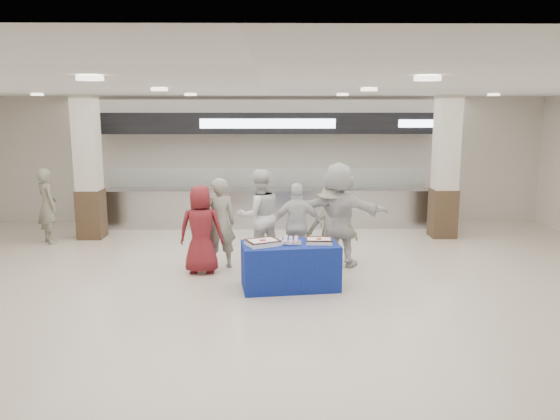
{
  "coord_description": "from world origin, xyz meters",
  "views": [
    {
      "loc": [
        0.12,
        -7.97,
        2.91
      ],
      "look_at": [
        0.24,
        1.6,
        1.12
      ],
      "focal_mm": 35.0,
      "sensor_mm": 36.0,
      "label": 1
    }
  ],
  "objects_px": {
    "sheet_cake_left": "(263,242)",
    "cupcake_tray": "(288,241)",
    "chef_tall": "(259,216)",
    "soldier_bg": "(47,206)",
    "civilian_white": "(338,214)",
    "civilian_maroon": "(201,229)",
    "display_table": "(290,266)",
    "sheet_cake_right": "(319,240)",
    "soldier_a": "(219,223)",
    "soldier_b": "(332,225)",
    "chef_short": "(297,225)"
  },
  "relations": [
    {
      "from": "display_table",
      "to": "civilian_white",
      "type": "bearing_deg",
      "value": 46.89
    },
    {
      "from": "chef_tall",
      "to": "soldier_bg",
      "type": "xyz_separation_m",
      "value": [
        -4.64,
        1.55,
        -0.07
      ]
    },
    {
      "from": "sheet_cake_left",
      "to": "sheet_cake_right",
      "type": "height_order",
      "value": "sheet_cake_left"
    },
    {
      "from": "display_table",
      "to": "civilian_white",
      "type": "relative_size",
      "value": 0.8
    },
    {
      "from": "sheet_cake_left",
      "to": "sheet_cake_right",
      "type": "distance_m",
      "value": 0.92
    },
    {
      "from": "sheet_cake_right",
      "to": "soldier_b",
      "type": "xyz_separation_m",
      "value": [
        0.35,
        1.32,
        -0.04
      ]
    },
    {
      "from": "sheet_cake_left",
      "to": "civilian_white",
      "type": "bearing_deg",
      "value": 45.59
    },
    {
      "from": "soldier_a",
      "to": "chef_short",
      "type": "relative_size",
      "value": 1.07
    },
    {
      "from": "cupcake_tray",
      "to": "soldier_a",
      "type": "xyz_separation_m",
      "value": [
        -1.23,
        1.13,
        0.05
      ]
    },
    {
      "from": "chef_tall",
      "to": "display_table",
      "type": "bearing_deg",
      "value": 88.09
    },
    {
      "from": "sheet_cake_right",
      "to": "cupcake_tray",
      "type": "height_order",
      "value": "sheet_cake_right"
    },
    {
      "from": "soldier_a",
      "to": "soldier_bg",
      "type": "bearing_deg",
      "value": -43.99
    },
    {
      "from": "sheet_cake_right",
      "to": "civilian_maroon",
      "type": "distance_m",
      "value": 2.19
    },
    {
      "from": "chef_tall",
      "to": "soldier_b",
      "type": "distance_m",
      "value": 1.39
    },
    {
      "from": "chef_tall",
      "to": "civilian_maroon",
      "type": "bearing_deg",
      "value": 15.09
    },
    {
      "from": "cupcake_tray",
      "to": "chef_tall",
      "type": "relative_size",
      "value": 0.25
    },
    {
      "from": "sheet_cake_left",
      "to": "chef_short",
      "type": "distance_m",
      "value": 1.45
    },
    {
      "from": "civilian_white",
      "to": "soldier_bg",
      "type": "relative_size",
      "value": 1.18
    },
    {
      "from": "display_table",
      "to": "soldier_bg",
      "type": "bearing_deg",
      "value": 141.19
    },
    {
      "from": "sheet_cake_right",
      "to": "soldier_b",
      "type": "relative_size",
      "value": 0.29
    },
    {
      "from": "sheet_cake_right",
      "to": "civilian_white",
      "type": "height_order",
      "value": "civilian_white"
    },
    {
      "from": "display_table",
      "to": "civilian_maroon",
      "type": "relative_size",
      "value": 0.98
    },
    {
      "from": "sheet_cake_left",
      "to": "cupcake_tray",
      "type": "bearing_deg",
      "value": 18.77
    },
    {
      "from": "civilian_maroon",
      "to": "chef_tall",
      "type": "bearing_deg",
      "value": -144.97
    },
    {
      "from": "chef_short",
      "to": "civilian_maroon",
      "type": "bearing_deg",
      "value": 10.1
    },
    {
      "from": "cupcake_tray",
      "to": "soldier_a",
      "type": "relative_size",
      "value": 0.26
    },
    {
      "from": "chef_short",
      "to": "soldier_bg",
      "type": "height_order",
      "value": "soldier_bg"
    },
    {
      "from": "sheet_cake_right",
      "to": "soldier_bg",
      "type": "distance_m",
      "value": 6.46
    },
    {
      "from": "sheet_cake_right",
      "to": "chef_short",
      "type": "xyz_separation_m",
      "value": [
        -0.3,
        1.18,
        -0.01
      ]
    },
    {
      "from": "soldier_a",
      "to": "soldier_bg",
      "type": "height_order",
      "value": "soldier_a"
    },
    {
      "from": "chef_tall",
      "to": "sheet_cake_right",
      "type": "bearing_deg",
      "value": 102.06
    },
    {
      "from": "chef_tall",
      "to": "civilian_white",
      "type": "bearing_deg",
      "value": 148.28
    },
    {
      "from": "cupcake_tray",
      "to": "soldier_b",
      "type": "xyz_separation_m",
      "value": [
        0.85,
        1.3,
        -0.03
      ]
    },
    {
      "from": "cupcake_tray",
      "to": "chef_tall",
      "type": "height_order",
      "value": "chef_tall"
    },
    {
      "from": "sheet_cake_left",
      "to": "soldier_a",
      "type": "bearing_deg",
      "value": 122.81
    },
    {
      "from": "cupcake_tray",
      "to": "civilian_maroon",
      "type": "xyz_separation_m",
      "value": [
        -1.52,
        0.83,
        0.01
      ]
    },
    {
      "from": "display_table",
      "to": "sheet_cake_left",
      "type": "distance_m",
      "value": 0.62
    },
    {
      "from": "civilian_white",
      "to": "civilian_maroon",
      "type": "bearing_deg",
      "value": 23.63
    },
    {
      "from": "civilian_maroon",
      "to": "soldier_bg",
      "type": "relative_size",
      "value": 0.97
    },
    {
      "from": "chef_tall",
      "to": "soldier_b",
      "type": "bearing_deg",
      "value": 148.78
    },
    {
      "from": "chef_tall",
      "to": "soldier_bg",
      "type": "distance_m",
      "value": 4.89
    },
    {
      "from": "civilian_maroon",
      "to": "soldier_a",
      "type": "relative_size",
      "value": 0.95
    },
    {
      "from": "display_table",
      "to": "sheet_cake_left",
      "type": "xyz_separation_m",
      "value": [
        -0.44,
        -0.1,
        0.43
      ]
    },
    {
      "from": "display_table",
      "to": "sheet_cake_right",
      "type": "bearing_deg",
      "value": -4.5
    },
    {
      "from": "display_table",
      "to": "cupcake_tray",
      "type": "relative_size",
      "value": 3.53
    },
    {
      "from": "civilian_maroon",
      "to": "chef_short",
      "type": "xyz_separation_m",
      "value": [
        1.72,
        0.34,
        -0.01
      ]
    },
    {
      "from": "soldier_a",
      "to": "soldier_bg",
      "type": "relative_size",
      "value": 1.02
    },
    {
      "from": "display_table",
      "to": "cupcake_tray",
      "type": "height_order",
      "value": "cupcake_tray"
    },
    {
      "from": "cupcake_tray",
      "to": "civilian_white",
      "type": "height_order",
      "value": "civilian_white"
    },
    {
      "from": "soldier_bg",
      "to": "sheet_cake_right",
      "type": "bearing_deg",
      "value": -161.17
    }
  ]
}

